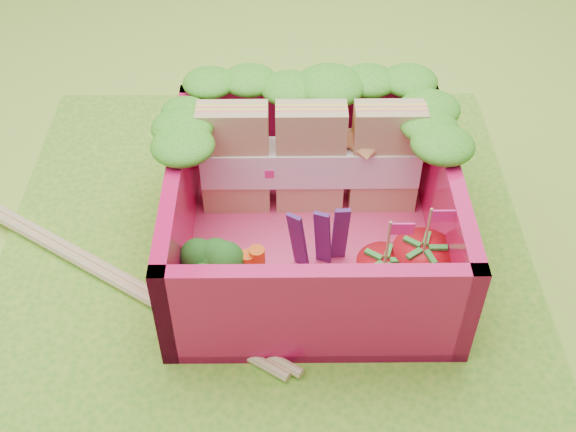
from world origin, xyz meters
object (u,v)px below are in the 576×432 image
(sandwich_stack, at_px, (311,159))
(chopsticks, at_px, (84,260))
(broccoli, at_px, (209,272))
(strawberry_left, at_px, (383,280))
(strawberry_right, at_px, (420,270))
(bento_box, at_px, (312,212))

(sandwich_stack, relative_size, chopsticks, 0.51)
(broccoli, xyz_separation_m, chopsticks, (-0.64, 0.27, -0.21))
(sandwich_stack, relative_size, strawberry_left, 2.19)
(sandwich_stack, relative_size, broccoli, 3.47)
(strawberry_left, xyz_separation_m, strawberry_right, (0.17, 0.05, 0.01))
(bento_box, relative_size, strawberry_right, 2.54)
(sandwich_stack, height_order, broccoli, sandwich_stack)
(chopsticks, bearing_deg, strawberry_right, -8.16)
(broccoli, xyz_separation_m, strawberry_right, (0.94, 0.04, -0.04))
(bento_box, xyz_separation_m, strawberry_left, (0.30, -0.34, -0.09))
(sandwich_stack, bearing_deg, broccoli, -125.94)
(bento_box, distance_m, strawberry_right, 0.56)
(strawberry_left, relative_size, chopsticks, 0.23)
(bento_box, distance_m, broccoli, 0.57)
(bento_box, relative_size, sandwich_stack, 1.21)
(broccoli, relative_size, strawberry_right, 0.61)
(strawberry_right, bearing_deg, bento_box, 148.66)
(bento_box, bearing_deg, broccoli, -144.08)
(strawberry_left, bearing_deg, sandwich_stack, 114.57)
(bento_box, relative_size, strawberry_left, 2.65)
(strawberry_right, bearing_deg, broccoli, -177.33)
(strawberry_right, bearing_deg, strawberry_left, -162.75)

